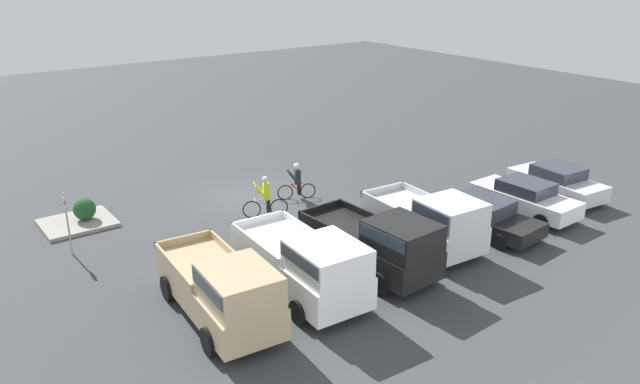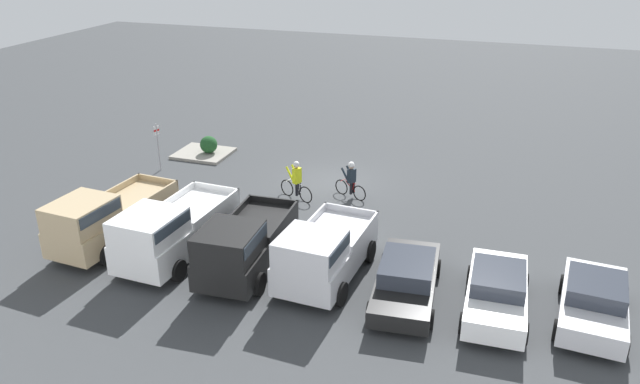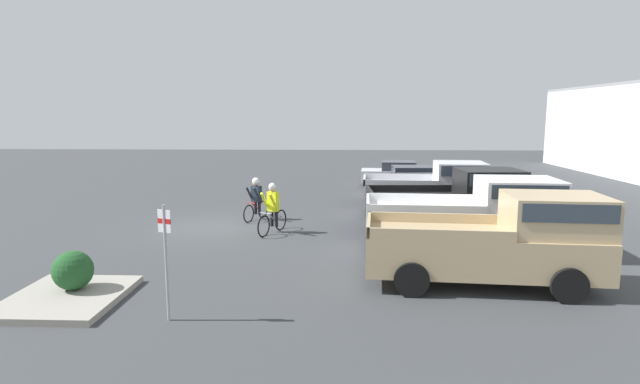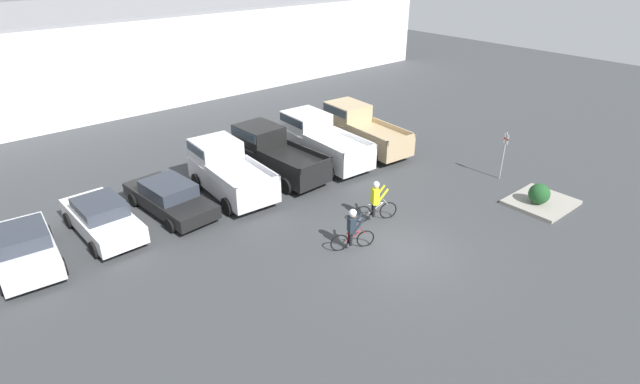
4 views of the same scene
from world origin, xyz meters
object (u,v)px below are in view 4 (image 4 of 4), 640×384
cyclist_1 (352,228)px  sedan_2 (170,197)px  pickup_truck_3 (360,128)px  cyclist_0 (376,201)px  pickup_truck_0 (227,169)px  sedan_1 (102,218)px  pickup_truck_2 (319,139)px  pickup_truck_1 (273,152)px  shrub (539,194)px  fire_lane_sign (504,151)px  sedan_0 (24,248)px

cyclist_1 → sedan_2: bearing=118.8°
pickup_truck_3 → cyclist_0: bearing=-129.8°
sedan_2 → pickup_truck_3: size_ratio=0.88×
pickup_truck_0 → cyclist_0: pickup_truck_0 is taller
sedan_1 → pickup_truck_2: size_ratio=0.80×
pickup_truck_1 → shrub: size_ratio=5.98×
shrub → pickup_truck_0: bearing=133.9°
cyclist_0 → shrub: (6.23, -3.71, -0.29)m
shrub → fire_lane_sign: bearing=64.0°
pickup_truck_0 → fire_lane_sign: 12.94m
pickup_truck_2 → shrub: size_ratio=6.24×
sedan_2 → cyclist_0: size_ratio=2.77×
pickup_truck_3 → sedan_0: bearing=-178.2°
pickup_truck_2 → cyclist_1: 8.58m
sedan_0 → cyclist_0: bearing=-26.0°
sedan_2 → cyclist_1: bearing=-61.2°
pickup_truck_2 → sedan_1: bearing=-178.7°
fire_lane_sign → shrub: fire_lane_sign is taller
pickup_truck_0 → pickup_truck_3: (8.41, 0.10, 0.02)m
sedan_1 → cyclist_0: cyclist_0 is taller
cyclist_0 → fire_lane_sign: bearing=-8.3°
cyclist_1 → shrub: cyclist_1 is taller
sedan_0 → sedan_2: size_ratio=0.88×
fire_lane_sign → sedan_0: bearing=160.5°
pickup_truck_2 → shrub: (3.86, -10.04, -0.55)m
sedan_1 → cyclist_0: bearing=-34.4°
sedan_1 → pickup_truck_2: (11.22, 0.26, 0.42)m
cyclist_1 → cyclist_0: bearing=23.3°
cyclist_1 → shrub: (8.41, -2.77, -0.28)m
shrub → sedan_0: bearing=152.3°
pickup_truck_3 → cyclist_0: 8.10m
sedan_2 → cyclist_0: (6.05, -6.11, 0.22)m
pickup_truck_2 → fire_lane_sign: bearing=-55.3°
sedan_0 → sedan_1: bearing=7.8°
pickup_truck_3 → cyclist_0: pickup_truck_3 is taller
cyclist_1 → pickup_truck_0: bearing=98.4°
sedan_0 → pickup_truck_0: 8.45m
sedan_1 → pickup_truck_1: 8.39m
cyclist_0 → fire_lane_sign: 7.60m
pickup_truck_3 → pickup_truck_1: bearing=177.7°
sedan_1 → shrub: 17.97m
pickup_truck_3 → shrub: pickup_truck_3 is taller
shrub → cyclist_1: bearing=161.8°
cyclist_1 → fire_lane_sign: (9.69, -0.16, 0.55)m
cyclist_1 → shrub: bearing=-18.2°
sedan_0 → cyclist_1: size_ratio=2.59×
pickup_truck_0 → fire_lane_sign: (10.73, -7.22, 0.30)m
sedan_2 → cyclist_1: (3.87, -7.05, 0.20)m
pickup_truck_1 → pickup_truck_2: pickup_truck_2 is taller
cyclist_0 → pickup_truck_0: bearing=117.8°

